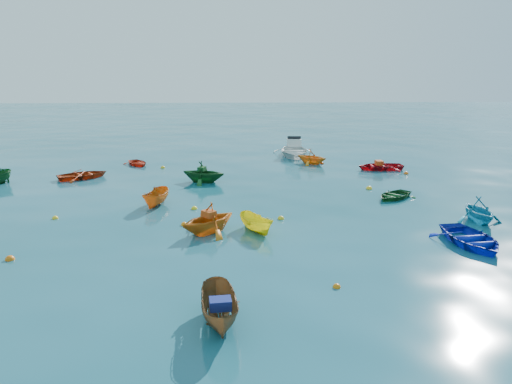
{
  "coord_description": "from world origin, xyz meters",
  "views": [
    {
      "loc": [
        -1.0,
        -23.3,
        7.69
      ],
      "look_at": [
        0.0,
        5.0,
        0.4
      ],
      "focal_mm": 35.0,
      "sensor_mm": 36.0,
      "label": 1
    }
  ],
  "objects": [
    {
      "name": "motorboat_white",
      "position": [
        3.76,
        18.95,
        0.0
      ],
      "size": [
        3.69,
        5.02,
        1.61
      ],
      "primitive_type": "imported",
      "rotation": [
        0.0,
        0.0,
        -0.04
      ],
      "color": "white",
      "rests_on": "ground"
    },
    {
      "name": "dinghy_orange_far",
      "position": [
        4.79,
        15.42,
        0.0
      ],
      "size": [
        3.26,
        3.19,
        1.3
      ],
      "primitive_type": "imported",
      "rotation": [
        0.0,
        0.0,
        0.92
      ],
      "color": "orange",
      "rests_on": "ground"
    },
    {
      "name": "dinghy_green_e",
      "position": [
        8.12,
        4.8,
        0.0
      ],
      "size": [
        3.31,
        3.24,
        0.56
      ],
      "primitive_type": "imported",
      "rotation": [
        0.0,
        0.0,
        -0.85
      ],
      "color": "#10461C",
      "rests_on": "ground"
    },
    {
      "name": "buoy_or_b",
      "position": [
        2.44,
        -7.13,
        0.0
      ],
      "size": [
        0.29,
        0.29,
        0.29
      ],
      "primitive_type": "sphere",
      "color": "#CE690B",
      "rests_on": "ground"
    },
    {
      "name": "buoy_or_d",
      "position": [
        11.06,
        11.39,
        0.0
      ],
      "size": [
        0.34,
        0.34,
        0.34
      ],
      "primitive_type": "sphere",
      "color": "#E3560C",
      "rests_on": "ground"
    },
    {
      "name": "dinghy_red_ne",
      "position": [
        9.61,
        13.05,
        0.0
      ],
      "size": [
        3.59,
        2.71,
        0.7
      ],
      "primitive_type": "imported",
      "rotation": [
        0.0,
        0.0,
        -1.48
      ],
      "color": "#B20E17",
      "rests_on": "ground"
    },
    {
      "name": "ground",
      "position": [
        0.0,
        0.0,
        0.0
      ],
      "size": [
        160.0,
        160.0,
        0.0
      ],
      "primitive_type": "plane",
      "color": "#0B4750",
      "rests_on": "ground"
    },
    {
      "name": "buoy_ye_e",
      "position": [
        7.25,
        7.07,
        0.0
      ],
      "size": [
        0.39,
        0.39,
        0.39
      ],
      "primitive_type": "sphere",
      "color": "yellow",
      "rests_on": "ground"
    },
    {
      "name": "dinghy_blue_se",
      "position": [
        9.14,
        -3.06,
        0.0
      ],
      "size": [
        3.11,
        4.03,
        0.77
      ],
      "primitive_type": "imported",
      "rotation": [
        0.0,
        0.0,
        0.12
      ],
      "color": "#0D21A8",
      "rests_on": "ground"
    },
    {
      "name": "buoy_ye_c",
      "position": [
        1.13,
        0.97,
        0.0
      ],
      "size": [
        0.33,
        0.33,
        0.33
      ],
      "primitive_type": "sphere",
      "color": "gold",
      "rests_on": "ground"
    },
    {
      "name": "dinghy_red_nw",
      "position": [
        -11.81,
        10.8,
        0.0
      ],
      "size": [
        4.07,
        3.73,
        0.69
      ],
      "primitive_type": "imported",
      "rotation": [
        0.0,
        0.0,
        2.1
      ],
      "color": "#A6300D",
      "rests_on": "ground"
    },
    {
      "name": "buoy_ye_a",
      "position": [
        -3.45,
        2.94,
        0.0
      ],
      "size": [
        0.34,
        0.34,
        0.34
      ],
      "primitive_type": "sphere",
      "color": "yellow",
      "rests_on": "ground"
    },
    {
      "name": "buoy_or_a",
      "position": [
        -10.3,
        -4.12,
        0.0
      ],
      "size": [
        0.38,
        0.38,
        0.38
      ],
      "primitive_type": "sphere",
      "color": "#D75E0B",
      "rests_on": "ground"
    },
    {
      "name": "sampan_yellow_mid",
      "position": [
        -0.18,
        -0.99,
        0.0
      ],
      "size": [
        2.02,
        2.61,
        0.96
      ],
      "primitive_type": "imported",
      "rotation": [
        0.0,
        0.0,
        0.51
      ],
      "color": "yellow",
      "rests_on": "ground"
    },
    {
      "name": "buoy_ye_b",
      "position": [
        -10.44,
        1.44,
        0.0
      ],
      "size": [
        0.31,
        0.31,
        0.31
      ],
      "primitive_type": "sphere",
      "color": "yellow",
      "rests_on": "ground"
    },
    {
      "name": "sampan_orange_n",
      "position": [
        -5.61,
        3.68,
        0.0
      ],
      "size": [
        1.58,
        2.85,
        1.04
      ],
      "primitive_type": "imported",
      "rotation": [
        0.0,
        0.0,
        -0.22
      ],
      "color": "#BC5A11",
      "rests_on": "ground"
    },
    {
      "name": "tarp_orange_b",
      "position": [
        9.51,
        13.04,
        0.51
      ],
      "size": [
        0.56,
        0.71,
        0.32
      ],
      "primitive_type": "cube",
      "rotation": [
        0.0,
        0.0,
        -1.48
      ],
      "color": "#CB4614",
      "rests_on": "dinghy_red_ne"
    },
    {
      "name": "dinghy_green_n",
      "position": [
        -3.36,
        9.36,
        0.0
      ],
      "size": [
        3.54,
        3.29,
        1.52
      ],
      "primitive_type": "imported",
      "rotation": [
        0.0,
        0.0,
        1.25
      ],
      "color": "#114A1B",
      "rests_on": "ground"
    },
    {
      "name": "tarp_blue_a",
      "position": [
        -1.58,
        -9.68,
        0.74
      ],
      "size": [
        0.7,
        0.57,
        0.32
      ],
      "primitive_type": "cube",
      "rotation": [
        0.0,
        0.0,
        0.11
      ],
      "color": "navy",
      "rests_on": "sampan_brown_mid"
    },
    {
      "name": "buoy_ye_d",
      "position": [
        -6.78,
        14.1,
        0.0
      ],
      "size": [
        0.34,
        0.34,
        0.34
      ],
      "primitive_type": "sphere",
      "color": "gold",
      "rests_on": "ground"
    },
    {
      "name": "dinghy_orange_w",
      "position": [
        -2.45,
        -1.02,
        0.0
      ],
      "size": [
        3.85,
        3.82,
        1.54
      ],
      "primitive_type": "imported",
      "rotation": [
        0.0,
        0.0,
        -0.84
      ],
      "color": "#D06713",
      "rests_on": "ground"
    },
    {
      "name": "buoy_or_c",
      "position": [
        -3.71,
        0.15,
        0.0
      ],
      "size": [
        0.32,
        0.32,
        0.32
      ],
      "primitive_type": "sphere",
      "color": "orange",
      "rests_on": "ground"
    },
    {
      "name": "tarp_orange_a",
      "position": [
        -2.41,
        -0.99,
        0.92
      ],
      "size": [
        0.76,
        0.77,
        0.3
      ],
      "primitive_type": "cube",
      "rotation": [
        0.0,
        0.0,
        -0.84
      ],
      "color": "#B94313",
      "rests_on": "dinghy_orange_w"
    },
    {
      "name": "sampan_brown_mid",
      "position": [
        -1.6,
        -9.53,
        0.0
      ],
      "size": [
        1.46,
        3.1,
        1.16
      ],
      "primitive_type": "imported",
      "rotation": [
        0.0,
        0.0,
        0.11
      ],
      "color": "brown",
      "rests_on": "ground"
    },
    {
      "name": "dinghy_cyan_se",
      "position": [
        11.01,
        0.22,
        0.0
      ],
      "size": [
        2.37,
        2.72,
        1.37
      ],
      "primitive_type": "imported",
      "rotation": [
        0.0,
        0.0,
        0.05
      ],
      "color": "teal",
      "rests_on": "ground"
    },
    {
      "name": "buoy_or_e",
      "position": [
        5.62,
        15.34,
        0.0
      ],
      "size": [
        0.29,
        0.29,
        0.29
      ],
      "primitive_type": "sphere",
      "color": "#D0440B",
      "rests_on": "ground"
    },
    {
      "name": "tarp_green_b",
      "position": [
        -3.46,
        9.39,
        0.9
      ],
      "size": [
        0.59,
        0.68,
        0.28
      ],
      "primitive_type": "cube",
      "rotation": [
        0.0,
        0.0,
        1.25
      ],
      "color": "#104219",
      "rests_on": "dinghy_green_n"
    },
    {
      "name": "dinghy_red_far",
      "position": [
        -8.93,
        15.36,
        0.0
      ],
      "size": [
        2.85,
        3.09,
        0.52
      ],
      "primitive_type": "imported",
      "rotation": [
        0.0,
        0.0,
        0.54
      ],
      "color": "red",
      "rests_on": "ground"
    }
  ]
}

